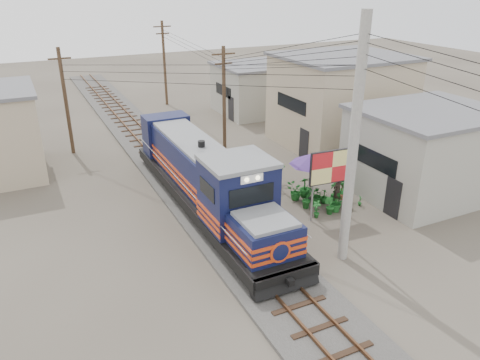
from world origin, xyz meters
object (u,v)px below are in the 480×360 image
billboard (331,169)px  market_umbrella (313,159)px  vendor (337,191)px  locomotive (207,180)px

billboard → market_umbrella: billboard is taller
market_umbrella → vendor: 2.11m
locomotive → billboard: (5.07, -3.33, 0.91)m
locomotive → vendor: size_ratio=10.07×
billboard → market_umbrella: 2.07m
billboard → vendor: (1.29, 1.03, -1.84)m
billboard → vendor: 2.47m
locomotive → market_umbrella: 5.57m
billboard → locomotive: bearing=151.1°
market_umbrella → vendor: bearing=-46.0°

